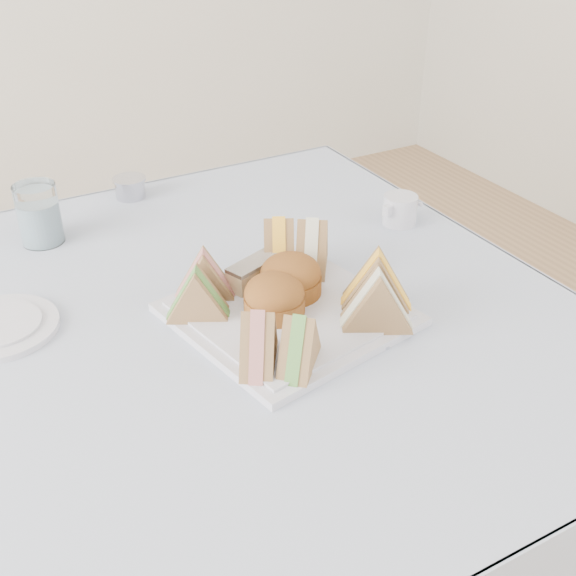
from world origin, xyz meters
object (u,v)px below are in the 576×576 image
water_glass (39,214)px  creamer_jug (400,210)px  table (223,502)px  serving_plate (288,314)px

water_glass → creamer_jug: bearing=-22.6°
table → serving_plate: serving_plate is taller
table → water_glass: bearing=113.3°
creamer_jug → water_glass: bearing=141.4°
water_glass → creamer_jug: 0.62m
water_glass → serving_plate: bearing=-58.3°
creamer_jug → table: bearing=179.5°
table → serving_plate: size_ratio=3.14×
table → water_glass: size_ratio=8.72×
table → serving_plate: (0.10, -0.05, 0.38)m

